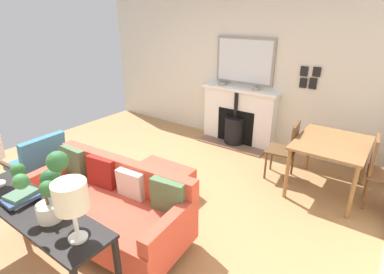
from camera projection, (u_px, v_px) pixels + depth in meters
ground_plane at (134, 195)px, 4.09m from camera, size 5.23×5.83×0.01m
wall_left at (232, 66)px, 5.52m from camera, size 0.12×5.83×2.77m
fireplace at (238, 119)px, 5.56m from camera, size 0.54×1.44×1.04m
mirror_over_mantel at (245, 61)px, 5.26m from camera, size 0.04×1.09×0.80m
mantel_bowl_near at (222, 83)px, 5.56m from camera, size 0.15×0.15×0.05m
mantel_bowl_far at (255, 89)px, 5.20m from camera, size 0.13×0.13×0.05m
sofa at (107, 205)px, 3.28m from camera, size 0.97×1.95×0.79m
ottoman at (160, 180)px, 3.98m from camera, size 0.63×0.79×0.39m
armchair_accent at (39, 160)px, 4.04m from camera, size 0.70×0.62×0.83m
console_table at (35, 216)px, 2.59m from camera, size 0.41×1.69×0.76m
table_lamp_far_end at (71, 198)px, 2.08m from camera, size 0.24×0.24×0.48m
potted_plant at (47, 184)px, 2.33m from camera, size 0.41×0.45×0.57m
book_stack at (22, 197)px, 2.63m from camera, size 0.29×0.23×0.09m
dining_table at (331, 148)px, 3.95m from camera, size 1.06×0.87×0.74m
dining_chair_near_fireplace at (287, 147)px, 4.31m from camera, size 0.44×0.44×0.87m
dining_chair_by_back_wall at (379, 167)px, 3.67m from camera, size 0.43×0.43×0.92m
photo_gallery_row at (309, 78)px, 4.72m from camera, size 0.02×0.31×0.35m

